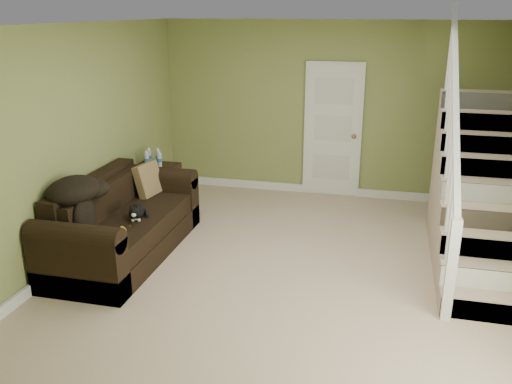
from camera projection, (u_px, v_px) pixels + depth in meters
The scene contains 15 objects.
floor at pixel (293, 271), 5.96m from camera, with size 5.00×5.50×0.01m, color tan.
ceiling at pixel (299, 24), 5.13m from camera, with size 5.00×5.50×0.01m, color white.
wall_back at pixel (327, 110), 8.08m from camera, with size 5.00×0.04×2.60m, color olive.
wall_front at pixel (210, 281), 3.02m from camera, with size 5.00×0.04×2.60m, color olive.
wall_left at pixel (77, 143), 6.11m from camera, with size 0.04×5.50×2.60m, color olive.
baseboard_back at pixel (324, 190), 8.45m from camera, with size 5.00×0.04×0.12m, color white.
baseboard_left at pixel (90, 244), 6.51m from camera, with size 0.04×5.50×0.12m, color white.
door at pixel (333, 131), 8.11m from camera, with size 0.86×0.12×2.02m.
staircase at pixel (480, 202), 6.20m from camera, with size 1.00×2.51×2.82m.
sofa at pixel (122, 226), 6.28m from camera, with size 0.99×2.29×0.91m.
side_table at pixel (157, 189), 7.60m from camera, with size 0.56×0.56×0.90m.
cat at pixel (136, 212), 6.07m from camera, with size 0.28×0.45×0.22m.
banana at pixel (123, 229), 5.76m from camera, with size 0.05×0.17×0.05m, color #FFF11C.
throw_pillow at pixel (148, 179), 6.86m from camera, with size 0.10×0.41×0.41m, color #513720.
throw_blanket at pixel (74, 190), 5.67m from camera, with size 0.50×0.66×0.27m, color black.
Camera 1 is at (0.89, -5.31, 2.74)m, focal length 38.00 mm.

